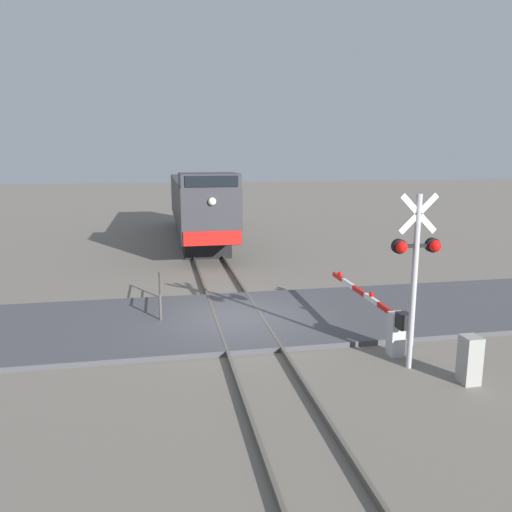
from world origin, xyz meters
TOP-DOWN VIEW (x-y plane):
  - ground_plane at (0.00, 0.00)m, footprint 160.00×160.00m
  - rail_track_left at (-0.72, 0.00)m, footprint 0.08×80.00m
  - rail_track_right at (0.72, 0.00)m, footprint 0.08×80.00m
  - road_surface at (0.00, 0.00)m, footprint 36.00×5.47m
  - locomotive at (0.00, 15.41)m, footprint 2.76×16.60m
  - crossing_signal at (3.52, -4.26)m, footprint 1.18×0.33m
  - crossing_gate at (3.54, -2.85)m, footprint 0.36×5.28m
  - utility_cabinet at (4.44, -5.27)m, footprint 0.39×0.44m
  - guard_railing at (-2.38, 1.59)m, footprint 0.08×3.05m

SIDE VIEW (x-z plane):
  - ground_plane at x=0.00m, z-range 0.00..0.00m
  - road_surface at x=0.00m, z-range 0.00..0.14m
  - rail_track_left at x=-0.72m, z-range 0.00..0.15m
  - rail_track_right at x=0.72m, z-range 0.00..0.15m
  - utility_cabinet at x=4.44m, z-range 0.00..1.11m
  - guard_railing at x=-2.38m, z-range 0.15..1.10m
  - crossing_gate at x=3.54m, z-range 0.15..1.40m
  - locomotive at x=0.00m, z-range 0.07..4.30m
  - crossing_signal at x=3.52m, z-range 0.53..4.77m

